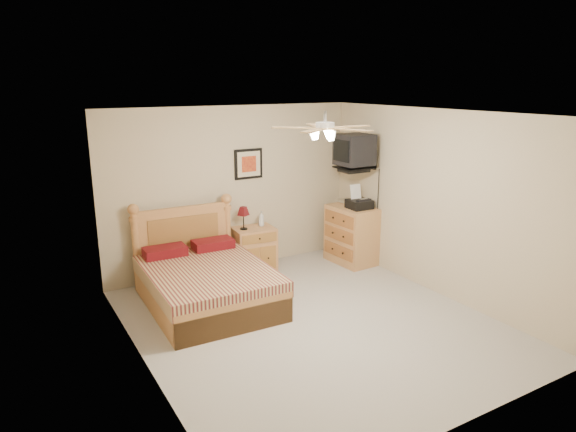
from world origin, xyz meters
name	(u,v)px	position (x,y,z in m)	size (l,w,h in m)	color
floor	(312,323)	(0.00, 0.00, 0.00)	(4.50, 4.50, 0.00)	#A29C92
ceiling	(315,114)	(0.00, 0.00, 2.50)	(4.00, 4.50, 0.04)	white
wall_back	(232,189)	(0.00, 2.25, 1.25)	(4.00, 0.04, 2.50)	#C1B08E
wall_front	(470,290)	(0.00, -2.25, 1.25)	(4.00, 0.04, 2.50)	#C1B08E
wall_left	(140,252)	(-2.00, 0.00, 1.25)	(0.04, 4.50, 2.50)	#C1B08E
wall_right	(438,203)	(2.00, 0.00, 1.25)	(0.04, 4.50, 2.50)	#C1B08E
bed	(207,260)	(-0.89, 1.12, 0.62)	(1.46, 1.92, 1.24)	#BA7B46
nightstand	(254,249)	(0.23, 2.00, 0.33)	(0.62, 0.46, 0.67)	tan
table_lamp	(243,218)	(0.07, 2.02, 0.84)	(0.19, 0.19, 0.35)	#581116
lotion_bottle	(261,219)	(0.38, 2.04, 0.78)	(0.09, 0.09, 0.23)	silver
framed_picture	(248,164)	(0.27, 2.23, 1.62)	(0.46, 0.04, 0.46)	black
dresser	(352,235)	(1.73, 1.50, 0.46)	(0.54, 0.78, 0.92)	#C18A46
fax_machine	(360,197)	(1.75, 1.37, 1.10)	(0.34, 0.36, 0.36)	black
magazine_lower	(341,202)	(1.71, 1.79, 0.93)	(0.21, 0.28, 0.03)	tan
magazine_upper	(341,201)	(1.73, 1.81, 0.96)	(0.19, 0.26, 0.02)	tan
wall_tv	(362,152)	(1.75, 1.34, 1.81)	(0.56, 0.46, 0.58)	black
ceiling_fan	(325,128)	(0.00, -0.20, 2.36)	(1.14, 1.14, 0.28)	silver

